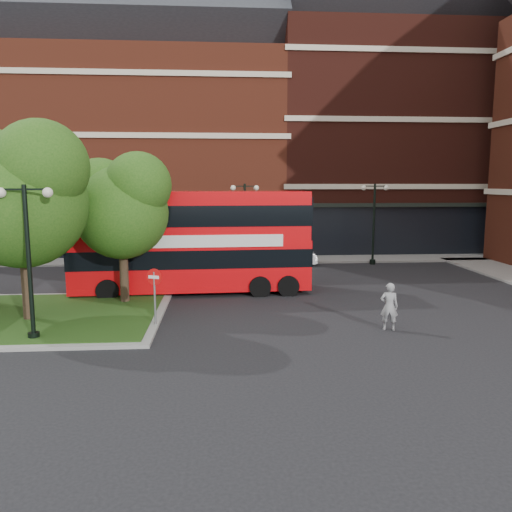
{
  "coord_description": "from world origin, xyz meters",
  "views": [
    {
      "loc": [
        0.51,
        -15.73,
        5.05
      ],
      "look_at": [
        2.0,
        4.96,
        2.0
      ],
      "focal_mm": 35.0,
      "sensor_mm": 36.0,
      "label": 1
    }
  ],
  "objects": [
    {
      "name": "ground",
      "position": [
        0.0,
        0.0,
        0.0
      ],
      "size": [
        120.0,
        120.0,
        0.0
      ],
      "primitive_type": "plane",
      "color": "black",
      "rests_on": "ground"
    },
    {
      "name": "tree_island_east",
      "position": [
        -3.58,
        5.06,
        4.24
      ],
      "size": [
        4.46,
        3.9,
        6.29
      ],
      "color": "#2D2116",
      "rests_on": "ground"
    },
    {
      "name": "lamp_far_right",
      "position": [
        10.0,
        14.5,
        2.83
      ],
      "size": [
        1.72,
        0.36,
        5.0
      ],
      "color": "black",
      "rests_on": "ground"
    },
    {
      "name": "lamp_island",
      "position": [
        -5.5,
        0.2,
        2.83
      ],
      "size": [
        1.72,
        0.36,
        5.0
      ],
      "color": "black",
      "rests_on": "ground"
    },
    {
      "name": "no_entry_sign",
      "position": [
        -1.8,
        1.5,
        1.5
      ],
      "size": [
        0.55,
        0.28,
        2.1
      ],
      "rotation": [
        0.0,
        0.0,
        -0.42
      ],
      "color": "slate",
      "rests_on": "ground"
    },
    {
      "name": "lamp_far_left",
      "position": [
        2.0,
        14.5,
        2.83
      ],
      "size": [
        1.72,
        0.36,
        5.0
      ],
      "color": "black",
      "rests_on": "ground"
    },
    {
      "name": "pavement_far",
      "position": [
        0.0,
        16.5,
        0.06
      ],
      "size": [
        44.0,
        3.0,
        0.12
      ],
      "primitive_type": "cube",
      "color": "slate",
      "rests_on": "ground"
    },
    {
      "name": "terrace_far_left",
      "position": [
        -8.0,
        24.0,
        7.0
      ],
      "size": [
        26.0,
        12.0,
        14.0
      ],
      "primitive_type": "cube",
      "color": "maroon",
      "rests_on": "ground"
    },
    {
      "name": "bus",
      "position": [
        -0.8,
        7.12,
        2.69
      ],
      "size": [
        10.81,
        2.91,
        4.09
      ],
      "rotation": [
        0.0,
        0.0,
        0.04
      ],
      "color": "red",
      "rests_on": "ground"
    },
    {
      "name": "woman",
      "position": [
        6.29,
        0.63,
        0.83
      ],
      "size": [
        0.68,
        0.53,
        1.66
      ],
      "primitive_type": "imported",
      "rotation": [
        0.0,
        0.0,
        2.91
      ],
      "color": "gray",
      "rests_on": "ground"
    },
    {
      "name": "car_white",
      "position": [
        4.39,
        14.5,
        0.67
      ],
      "size": [
        4.2,
        1.84,
        1.34
      ],
      "primitive_type": "imported",
      "rotation": [
        0.0,
        0.0,
        1.47
      ],
      "color": "silver",
      "rests_on": "ground"
    },
    {
      "name": "car_silver",
      "position": [
        -5.76,
        14.5,
        0.76
      ],
      "size": [
        4.67,
        2.34,
        1.53
      ],
      "primitive_type": "imported",
      "rotation": [
        0.0,
        0.0,
        1.45
      ],
      "color": "#9FA0A5",
      "rests_on": "ground"
    },
    {
      "name": "terrace_far_right",
      "position": [
        14.0,
        24.0,
        8.0
      ],
      "size": [
        18.0,
        12.0,
        16.0
      ],
      "primitive_type": "cube",
      "color": "#471911",
      "rests_on": "ground"
    },
    {
      "name": "tree_island_west",
      "position": [
        -6.6,
        2.58,
        4.79
      ],
      "size": [
        5.4,
        4.71,
        7.21
      ],
      "color": "#2D2116",
      "rests_on": "ground"
    }
  ]
}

